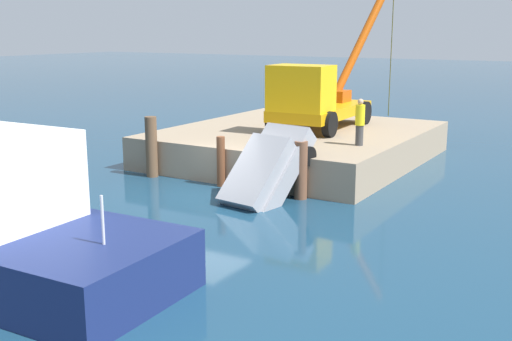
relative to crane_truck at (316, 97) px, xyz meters
name	(u,v)px	position (x,y,z in m)	size (l,w,h in m)	color
ground	(203,195)	(6.95, -0.78, -2.69)	(200.00, 200.00, 0.00)	navy
dock	(298,144)	(0.08, -0.78, -2.04)	(10.85, 9.69, 1.31)	gray
crane_truck	(316,97)	(0.00, 0.00, 0.00)	(8.22, 2.92, 6.84)	orange
dock_worker	(360,122)	(2.40, 2.90, -0.53)	(0.34, 0.34, 1.68)	#3D3D3D
salvaged_car	(260,184)	(6.72, 1.31, -2.12)	(3.97, 2.41, 3.73)	#99999E
piling_near	(151,147)	(5.76, -3.95, -1.57)	(0.44, 0.44, 2.26)	brown
piling_mid	(221,162)	(5.66, -0.90, -1.81)	(0.29, 0.29, 1.77)	brown
piling_far	(301,170)	(5.72, 2.26, -1.75)	(0.42, 0.42, 1.90)	brown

